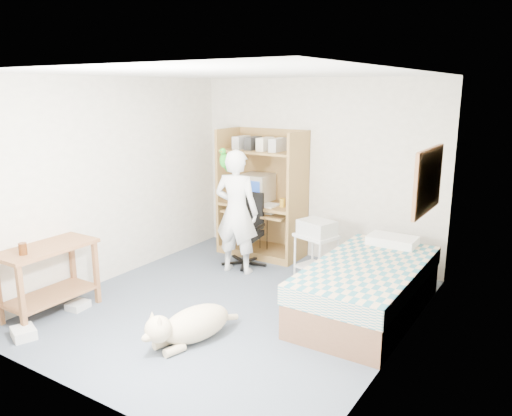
# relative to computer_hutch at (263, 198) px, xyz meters

# --- Properties ---
(floor) EXTENTS (4.00, 4.00, 0.00)m
(floor) POSITION_rel_computer_hutch_xyz_m (0.70, -1.74, -0.82)
(floor) COLOR #475261
(floor) RESTS_ON ground
(wall_back) EXTENTS (3.60, 0.02, 2.50)m
(wall_back) POSITION_rel_computer_hutch_xyz_m (0.70, 0.26, 0.43)
(wall_back) COLOR beige
(wall_back) RESTS_ON floor
(wall_right) EXTENTS (0.02, 4.00, 2.50)m
(wall_right) POSITION_rel_computer_hutch_xyz_m (2.50, -1.74, 0.43)
(wall_right) COLOR beige
(wall_right) RESTS_ON floor
(wall_left) EXTENTS (0.02, 4.00, 2.50)m
(wall_left) POSITION_rel_computer_hutch_xyz_m (-1.10, -1.74, 0.43)
(wall_left) COLOR beige
(wall_left) RESTS_ON floor
(ceiling) EXTENTS (3.60, 4.00, 0.02)m
(ceiling) POSITION_rel_computer_hutch_xyz_m (0.70, -1.74, 1.68)
(ceiling) COLOR white
(ceiling) RESTS_ON wall_back
(computer_hutch) EXTENTS (1.20, 0.63, 1.80)m
(computer_hutch) POSITION_rel_computer_hutch_xyz_m (0.00, 0.00, 0.00)
(computer_hutch) COLOR olive
(computer_hutch) RESTS_ON floor
(bed) EXTENTS (1.02, 2.02, 0.66)m
(bed) POSITION_rel_computer_hutch_xyz_m (2.00, -1.12, -0.53)
(bed) COLOR brown
(bed) RESTS_ON floor
(side_desk) EXTENTS (0.50, 1.00, 0.75)m
(side_desk) POSITION_rel_computer_hutch_xyz_m (-0.85, -2.94, -0.33)
(side_desk) COLOR brown
(side_desk) RESTS_ON floor
(corkboard) EXTENTS (0.04, 0.94, 0.66)m
(corkboard) POSITION_rel_computer_hutch_xyz_m (2.47, -0.84, 0.63)
(corkboard) COLOR #9B7445
(corkboard) RESTS_ON wall_right
(office_chair) EXTENTS (0.55, 0.55, 0.97)m
(office_chair) POSITION_rel_computer_hutch_xyz_m (0.04, -0.52, -0.47)
(office_chair) COLOR black
(office_chair) RESTS_ON floor
(person) EXTENTS (0.64, 0.48, 1.61)m
(person) POSITION_rel_computer_hutch_xyz_m (0.10, -0.82, -0.01)
(person) COLOR white
(person) RESTS_ON floor
(parrot) EXTENTS (0.12, 0.21, 0.33)m
(parrot) POSITION_rel_computer_hutch_xyz_m (-0.10, -0.81, 0.66)
(parrot) COLOR #1C8713
(parrot) RESTS_ON person
(dog) EXTENTS (0.53, 1.07, 0.41)m
(dog) POSITION_rel_computer_hutch_xyz_m (0.82, -2.62, -0.64)
(dog) COLOR beige
(dog) RESTS_ON floor
(printer_cart) EXTENTS (0.57, 0.51, 0.58)m
(printer_cart) POSITION_rel_computer_hutch_xyz_m (1.09, -0.49, -0.44)
(printer_cart) COLOR silver
(printer_cart) RESTS_ON floor
(printer) EXTENTS (0.50, 0.43, 0.18)m
(printer) POSITION_rel_computer_hutch_xyz_m (1.09, -0.49, -0.15)
(printer) COLOR #B9BAB4
(printer) RESTS_ON printer_cart
(crt_monitor) EXTENTS (0.44, 0.46, 0.39)m
(crt_monitor) POSITION_rel_computer_hutch_xyz_m (-0.12, 0.01, 0.14)
(crt_monitor) COLOR beige
(crt_monitor) RESTS_ON computer_hutch
(keyboard) EXTENTS (0.46, 0.20, 0.03)m
(keyboard) POSITION_rel_computer_hutch_xyz_m (0.05, -0.16, -0.15)
(keyboard) COLOR beige
(keyboard) RESTS_ON computer_hutch
(pencil_cup) EXTENTS (0.08, 0.08, 0.12)m
(pencil_cup) POSITION_rel_computer_hutch_xyz_m (0.37, -0.09, -0.00)
(pencil_cup) COLOR gold
(pencil_cup) RESTS_ON computer_hutch
(drink_glass) EXTENTS (0.08, 0.08, 0.12)m
(drink_glass) POSITION_rel_computer_hutch_xyz_m (-0.80, -3.23, -0.01)
(drink_glass) COLOR #44200A
(drink_glass) RESTS_ON side_desk
(floor_box_a) EXTENTS (0.30, 0.28, 0.10)m
(floor_box_a) POSITION_rel_computer_hutch_xyz_m (-0.60, -3.44, -0.77)
(floor_box_a) COLOR silver
(floor_box_a) RESTS_ON floor
(floor_box_b) EXTENTS (0.20, 0.24, 0.08)m
(floor_box_b) POSITION_rel_computer_hutch_xyz_m (-0.70, -2.72, -0.78)
(floor_box_b) COLOR beige
(floor_box_b) RESTS_ON floor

